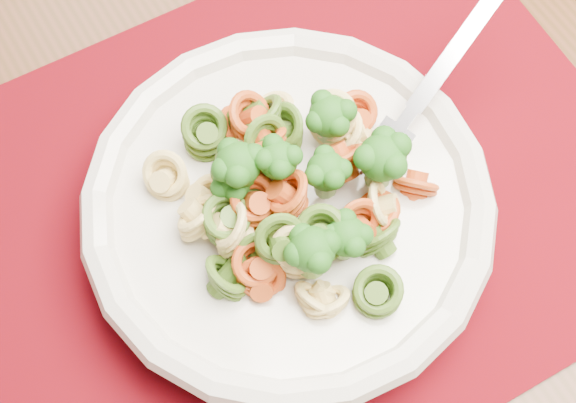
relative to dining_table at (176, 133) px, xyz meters
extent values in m
cube|color=#522B1B|center=(0.28, 0.17, -0.67)|extent=(4.00, 4.00, 0.01)
cube|color=#4D2815|center=(0.00, 0.00, 0.07)|extent=(1.75, 1.36, 0.04)
cube|color=#4E0304|center=(0.06, -0.12, 0.09)|extent=(0.51, 0.43, 0.00)
cylinder|color=beige|center=(0.05, -0.14, 0.10)|extent=(0.10, 0.10, 0.01)
cylinder|color=beige|center=(0.05, -0.14, 0.12)|extent=(0.23, 0.23, 0.03)
torus|color=beige|center=(0.05, -0.14, 0.13)|extent=(0.25, 0.25, 0.02)
camera|label=1|loc=(0.00, -0.33, 0.56)|focal=50.00mm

